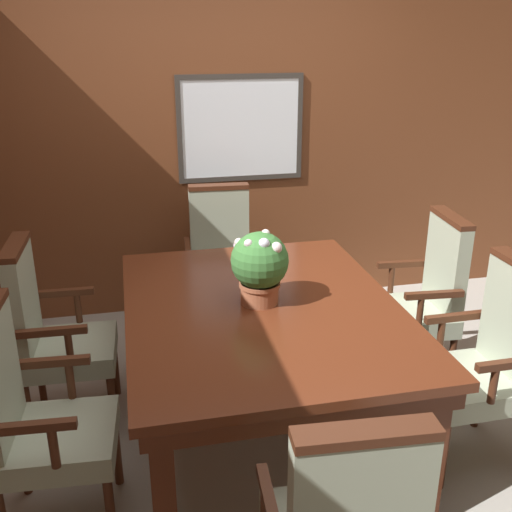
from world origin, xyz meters
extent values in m
plane|color=#A39E93|center=(0.00, 0.00, 0.00)|extent=(14.00, 14.00, 0.00)
cube|color=brown|center=(0.00, 1.75, 1.23)|extent=(7.20, 0.06, 2.45)
cube|color=white|center=(0.17, 1.71, 1.35)|extent=(0.83, 0.01, 0.68)
cube|color=#38332D|center=(0.17, 1.71, 1.71)|extent=(0.90, 0.02, 0.04)
cube|color=#38332D|center=(0.17, 1.71, 0.99)|extent=(0.90, 0.02, 0.03)
cube|color=#38332D|center=(-0.26, 1.71, 1.35)|extent=(0.04, 0.02, 0.68)
cube|color=#38332D|center=(0.61, 1.71, 1.35)|extent=(0.03, 0.02, 0.68)
cube|color=#562614|center=(-0.60, -0.68, 0.36)|extent=(0.09, 0.09, 0.72)
cube|color=#562614|center=(0.51, -0.68, 0.36)|extent=(0.09, 0.09, 0.72)
cube|color=#562614|center=(-0.60, 0.79, 0.36)|extent=(0.09, 0.09, 0.72)
cube|color=#562614|center=(0.51, 0.79, 0.36)|extent=(0.09, 0.09, 0.72)
cube|color=#562614|center=(-0.05, 0.06, 0.67)|extent=(1.26, 1.61, 0.09)
cube|color=#562614|center=(-0.05, 0.06, 0.74)|extent=(1.32, 1.67, 0.04)
cylinder|color=#472314|center=(0.68, -0.11, 0.18)|extent=(0.04, 0.04, 0.36)
cylinder|color=#472314|center=(0.69, -0.49, 0.18)|extent=(0.04, 0.04, 0.36)
cylinder|color=#472314|center=(1.10, -0.11, 0.18)|extent=(0.04, 0.04, 0.36)
cube|color=#9EA88E|center=(0.89, -0.30, 0.41)|extent=(0.48, 0.44, 0.11)
cylinder|color=#472314|center=(0.86, -0.07, 0.56)|extent=(0.04, 0.04, 0.19)
cube|color=#472314|center=(0.93, -0.07, 0.66)|extent=(0.33, 0.04, 0.04)
cylinder|color=#472314|center=(0.86, -0.53, 0.56)|extent=(0.04, 0.04, 0.19)
cube|color=#472314|center=(0.93, -0.53, 0.66)|extent=(0.33, 0.04, 0.04)
cylinder|color=#472314|center=(-0.79, -0.14, 0.18)|extent=(0.04, 0.04, 0.36)
cylinder|color=#472314|center=(-1.20, -0.11, 0.18)|extent=(0.04, 0.04, 0.36)
cube|color=#9EA88E|center=(-1.01, -0.32, 0.41)|extent=(0.51, 0.47, 0.11)
cylinder|color=#472314|center=(-0.99, -0.55, 0.56)|extent=(0.04, 0.04, 0.19)
cube|color=#472314|center=(-1.06, -0.55, 0.66)|extent=(0.34, 0.06, 0.04)
cylinder|color=#472314|center=(-0.96, -0.09, 0.56)|extent=(0.04, 0.04, 0.19)
cube|color=#472314|center=(-1.03, -0.09, 0.66)|extent=(0.34, 0.06, 0.04)
cube|color=#472314|center=(-0.07, -1.28, 1.02)|extent=(0.41, 0.12, 0.03)
cylinder|color=#472314|center=(0.17, -1.06, 0.56)|extent=(0.04, 0.04, 0.19)
cube|color=#472314|center=(0.17, -1.14, 0.66)|extent=(0.06, 0.34, 0.04)
cylinder|color=#472314|center=(-0.29, -1.03, 0.56)|extent=(0.04, 0.04, 0.19)
cube|color=#472314|center=(-0.29, -1.10, 0.66)|extent=(0.06, 0.34, 0.04)
cylinder|color=#472314|center=(-0.81, 0.23, 0.18)|extent=(0.04, 0.04, 0.36)
cylinder|color=#472314|center=(-0.79, 0.62, 0.18)|extent=(0.04, 0.04, 0.36)
cylinder|color=#472314|center=(-1.23, 0.25, 0.18)|extent=(0.04, 0.04, 0.36)
cylinder|color=#472314|center=(-1.21, 0.63, 0.18)|extent=(0.04, 0.04, 0.36)
cube|color=#9EA88E|center=(-1.01, 0.43, 0.41)|extent=(0.49, 0.46, 0.11)
cube|color=#9EA88E|center=(-1.21, 0.44, 0.74)|extent=(0.09, 0.41, 0.54)
cube|color=#472314|center=(-1.21, 0.44, 1.02)|extent=(0.10, 0.41, 0.03)
cylinder|color=#472314|center=(-0.98, 0.20, 0.56)|extent=(0.04, 0.04, 0.19)
cube|color=#472314|center=(-1.05, 0.20, 0.66)|extent=(0.34, 0.05, 0.04)
cylinder|color=#472314|center=(-0.97, 0.66, 0.56)|extent=(0.04, 0.04, 0.19)
cube|color=#472314|center=(-1.04, 0.66, 0.66)|extent=(0.34, 0.05, 0.04)
cylinder|color=#472314|center=(-0.26, 0.99, 0.18)|extent=(0.04, 0.04, 0.36)
cylinder|color=#472314|center=(0.12, 0.97, 0.18)|extent=(0.04, 0.04, 0.36)
cylinder|color=#472314|center=(-0.24, 1.41, 0.18)|extent=(0.04, 0.04, 0.36)
cylinder|color=#472314|center=(0.15, 1.39, 0.18)|extent=(0.04, 0.04, 0.36)
cube|color=#9EA88E|center=(-0.06, 1.19, 0.41)|extent=(0.47, 0.50, 0.11)
cube|color=#9EA88E|center=(-0.05, 1.39, 0.74)|extent=(0.41, 0.11, 0.54)
cube|color=#472314|center=(-0.05, 1.39, 1.02)|extent=(0.41, 0.11, 0.03)
cylinder|color=#472314|center=(-0.29, 1.17, 0.56)|extent=(0.04, 0.04, 0.19)
cube|color=#472314|center=(-0.28, 1.24, 0.66)|extent=(0.06, 0.34, 0.04)
cylinder|color=#472314|center=(0.17, 1.14, 0.56)|extent=(0.04, 0.04, 0.19)
cube|color=#472314|center=(0.17, 1.21, 0.66)|extent=(0.06, 0.34, 0.04)
cylinder|color=#472314|center=(0.74, 0.64, 0.18)|extent=(0.04, 0.04, 0.36)
cylinder|color=#472314|center=(0.71, 0.26, 0.18)|extent=(0.04, 0.04, 0.36)
cylinder|color=#472314|center=(1.16, 0.60, 0.18)|extent=(0.04, 0.04, 0.36)
cylinder|color=#472314|center=(1.13, 0.22, 0.18)|extent=(0.04, 0.04, 0.36)
cube|color=#9EA88E|center=(0.94, 0.43, 0.41)|extent=(0.51, 0.48, 0.11)
cube|color=#9EA88E|center=(1.13, 0.41, 0.74)|extent=(0.11, 0.41, 0.54)
cube|color=#472314|center=(1.13, 0.41, 1.02)|extent=(0.12, 0.41, 0.03)
cylinder|color=#472314|center=(0.92, 0.66, 0.56)|extent=(0.04, 0.04, 0.19)
cube|color=#472314|center=(0.99, 0.66, 0.66)|extent=(0.34, 0.06, 0.04)
cylinder|color=#472314|center=(0.88, 0.20, 0.56)|extent=(0.04, 0.04, 0.19)
cube|color=#472314|center=(0.95, 0.20, 0.66)|extent=(0.34, 0.06, 0.04)
cylinder|color=#9E5638|center=(-0.05, 0.09, 0.82)|extent=(0.19, 0.19, 0.11)
cylinder|color=#9E5638|center=(-0.05, 0.09, 0.86)|extent=(0.20, 0.20, 0.02)
sphere|color=#387033|center=(-0.05, 0.09, 0.98)|extent=(0.28, 0.28, 0.28)
sphere|color=silver|center=(-0.14, 0.14, 1.06)|extent=(0.04, 0.04, 0.04)
sphere|color=silver|center=(-0.05, 0.02, 1.10)|extent=(0.05, 0.05, 0.05)
sphere|color=silver|center=(-0.14, 0.17, 1.04)|extent=(0.04, 0.04, 0.04)
sphere|color=silver|center=(-0.02, 0.12, 1.11)|extent=(0.04, 0.04, 0.04)
sphere|color=silver|center=(0.01, 0.01, 1.07)|extent=(0.05, 0.05, 0.05)
sphere|color=silver|center=(-0.12, 0.05, 1.09)|extent=(0.04, 0.04, 0.04)
camera|label=1|loc=(-0.64, -2.50, 2.03)|focal=42.00mm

